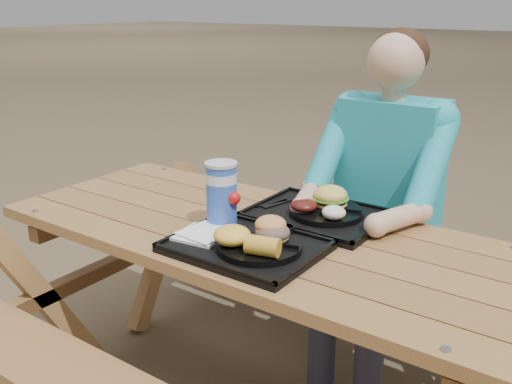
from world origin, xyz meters
The scene contains 17 objects.
picnic_table centered at (0.00, 0.00, 0.38)m, with size 1.80×1.49×0.75m, color #999999, non-canonical shape.
tray_near centered at (0.08, -0.16, 0.76)m, with size 0.45×0.35×0.02m, color black.
tray_far centered at (0.12, 0.20, 0.76)m, with size 0.45×0.35×0.02m, color black.
plate_near centered at (0.13, -0.17, 0.78)m, with size 0.26×0.26×0.02m, color black.
plate_far centered at (0.15, 0.21, 0.78)m, with size 0.26×0.26×0.02m, color black.
napkin_stack centered at (-0.08, -0.19, 0.78)m, with size 0.15×0.15×0.02m, color white.
soda_cup centered at (-0.09, -0.07, 0.87)m, with size 0.10×0.10×0.20m, color #1741B3.
condiment_bbq centered at (0.09, -0.03, 0.79)m, with size 0.06×0.06×0.03m, color black.
condiment_mustard centered at (0.14, -0.03, 0.79)m, with size 0.05×0.05×0.03m, color gold.
sandwich centered at (0.14, -0.12, 0.84)m, with size 0.10×0.10×0.11m, color #DD8F4E, non-canonical shape.
mac_cheese centered at (0.07, -0.22, 0.82)m, with size 0.11×0.11×0.06m, color yellow.
corn_cob centered at (0.19, -0.23, 0.82)m, with size 0.10×0.10×0.06m, color gold, non-canonical shape.
cutlery_far centered at (-0.04, 0.20, 0.77)m, with size 0.02×0.14×0.01m, color black.
burger centered at (0.14, 0.25, 0.84)m, with size 0.12×0.12×0.11m, color #ECC453, non-canonical shape.
baked_beans centered at (0.10, 0.15, 0.81)m, with size 0.09×0.09×0.04m, color #541610.
potato_salad centered at (0.22, 0.14, 0.81)m, with size 0.08×0.08×0.04m, color white.
diner centered at (0.22, 0.58, 0.64)m, with size 0.48×0.84×1.28m, color #1ABCA9, non-canonical shape.
Camera 1 is at (1.03, -1.46, 1.48)m, focal length 40.00 mm.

